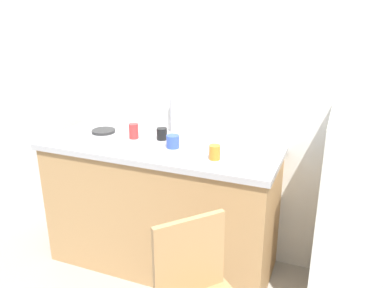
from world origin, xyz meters
name	(u,v)px	position (x,y,z in m)	size (l,w,h in m)	color
back_wall	(203,80)	(0.00, 1.00, 1.30)	(4.80, 0.10, 2.60)	silver
cabinet_base	(162,208)	(-0.17, 0.65, 0.44)	(1.57, 0.60, 0.88)	tan
countertop	(160,147)	(-0.17, 0.65, 0.90)	(1.61, 0.64, 0.04)	#B7B7BC
faucet	(172,116)	(-0.20, 0.90, 1.05)	(0.02, 0.02, 0.25)	#B7B7BC
refrigerator	(366,222)	(1.14, 0.65, 0.61)	(0.53, 0.59, 1.23)	silver
hotplate	(104,131)	(-0.67, 0.73, 0.93)	(0.17, 0.17, 0.02)	#2D2D2D
cup_orange	(215,152)	(0.25, 0.53, 0.97)	(0.07, 0.07, 0.09)	orange
cup_red	(134,131)	(-0.39, 0.69, 0.97)	(0.07, 0.07, 0.10)	red
cup_black	(162,134)	(-0.20, 0.74, 0.96)	(0.07, 0.07, 0.08)	black
cup_blue	(173,141)	(-0.06, 0.62, 0.96)	(0.08, 0.08, 0.08)	blue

